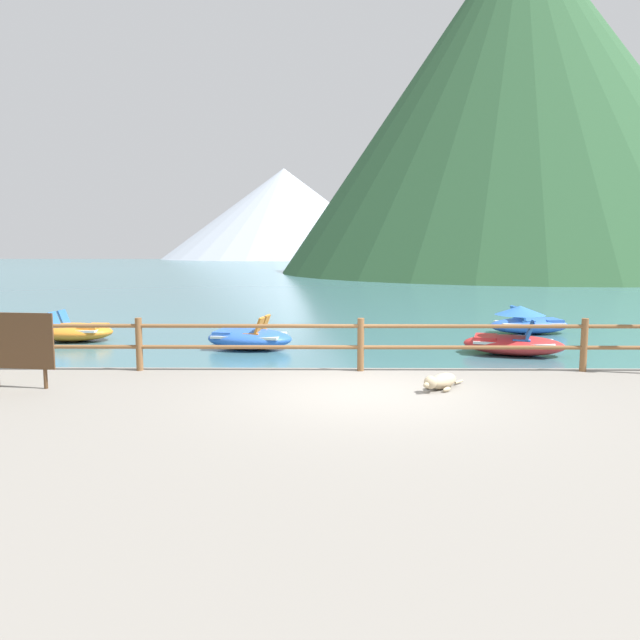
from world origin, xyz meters
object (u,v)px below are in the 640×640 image
(sign_board, at_px, (19,342))
(pedal_boat_0, at_px, (514,339))
(dog_resting, at_px, (441,381))
(pedal_boat_1, at_px, (530,325))
(pedal_boat_2, at_px, (249,338))
(pedal_boat_3, at_px, (72,331))

(sign_board, relative_size, pedal_boat_0, 0.45)
(dog_resting, xyz_separation_m, pedal_boat_1, (4.42, 8.92, -0.26))
(pedal_boat_0, bearing_deg, pedal_boat_2, 173.06)
(pedal_boat_1, height_order, pedal_boat_3, pedal_boat_3)
(dog_resting, distance_m, pedal_boat_0, 5.99)
(pedal_boat_2, relative_size, pedal_boat_3, 1.01)
(sign_board, bearing_deg, pedal_boat_2, 65.23)
(sign_board, distance_m, pedal_boat_0, 10.79)
(pedal_boat_0, relative_size, pedal_boat_2, 1.10)
(dog_resting, bearing_deg, sign_board, 179.75)
(pedal_boat_3, bearing_deg, sign_board, -72.28)
(dog_resting, relative_size, pedal_boat_3, 0.34)
(pedal_boat_0, xyz_separation_m, pedal_boat_1, (1.62, 3.62, -0.13))
(pedal_boat_2, xyz_separation_m, pedal_boat_3, (-5.15, 1.28, -0.01))
(dog_resting, distance_m, pedal_boat_1, 9.96)
(sign_board, bearing_deg, pedal_boat_0, 29.31)
(sign_board, distance_m, pedal_boat_1, 14.17)
(sign_board, bearing_deg, pedal_boat_1, 38.95)
(pedal_boat_3, bearing_deg, pedal_boat_0, -10.05)
(dog_resting, relative_size, pedal_boat_0, 0.31)
(pedal_boat_1, relative_size, pedal_boat_2, 1.03)
(pedal_boat_1, bearing_deg, pedal_boat_0, -114.04)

